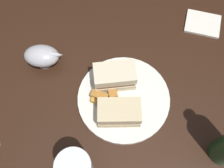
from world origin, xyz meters
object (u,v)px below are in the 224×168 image
object	(u,v)px
plate	(124,98)
sandwich_half_left	(115,77)
napkin	(203,24)
gravy_boat	(42,56)
sandwich_half_right	(119,113)

from	to	relation	value
plate	sandwich_half_left	xyz separation A→B (m)	(0.03, -0.05, 0.04)
sandwich_half_left	plate	bearing A→B (deg)	119.12
napkin	gravy_boat	bearing A→B (deg)	17.50
sandwich_half_right	napkin	distance (m)	0.42
plate	gravy_boat	bearing A→B (deg)	-25.19
sandwich_half_right	gravy_boat	bearing A→B (deg)	-36.35
sandwich_half_left	gravy_boat	bearing A→B (deg)	-16.77
plate	gravy_boat	size ratio (longest dim) A/B	2.25
plate	sandwich_half_right	xyz separation A→B (m)	(0.01, 0.05, 0.04)
sandwich_half_left	sandwich_half_right	bearing A→B (deg)	97.94
plate	sandwich_half_left	size ratio (longest dim) A/B	2.15
plate	napkin	xyz separation A→B (m)	(-0.26, -0.27, -0.00)
sandwich_half_right	napkin	size ratio (longest dim) A/B	1.04
plate	sandwich_half_right	size ratio (longest dim) A/B	2.27
napkin	plate	bearing A→B (deg)	46.35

